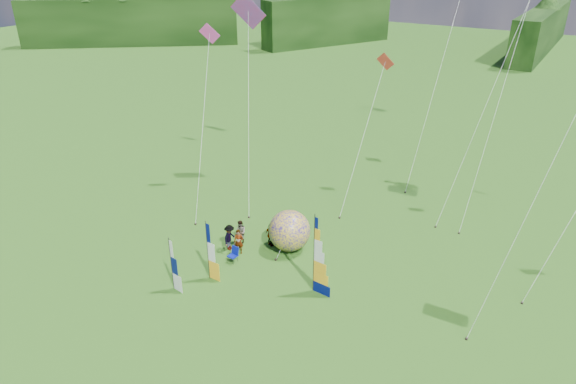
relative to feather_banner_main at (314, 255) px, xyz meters
The scene contains 18 objects.
ground 4.52m from the feather_banner_main, 100.86° to the right, with size 220.00×220.00×0.00m, color #458325.
treeline_ring 4.25m from the feather_banner_main, 100.86° to the right, with size 210.00×210.00×8.00m, color #2D521A, non-canonical shape.
feather_banner_main is the anchor object (origin of this frame).
side_banner_left 6.00m from the feather_banner_main, 159.78° to the right, with size 0.99×0.10×3.55m, color #FFAD1B, non-canonical shape.
side_banner_far 7.72m from the feather_banner_main, 149.44° to the right, with size 0.93×0.10×3.13m, color white, non-canonical shape.
bol_inflatable 4.61m from the feather_banner_main, 138.68° to the left, with size 2.59×2.59×2.59m, color #0D0077.
spectator_a 6.00m from the feather_banner_main, behind, with size 0.59×0.39×1.62m, color #66594C.
spectator_b 6.86m from the feather_banner_main, 162.90° to the left, with size 0.75×0.37×1.54m, color #66594C.
spectator_c 6.71m from the feather_banner_main, behind, with size 1.10×0.41×1.70m, color #66594C.
spectator_d 5.50m from the feather_banner_main, 149.87° to the left, with size 0.90×0.37×1.54m, color #66594C.
camp_chair 5.76m from the feather_banner_main, behind, with size 0.56×0.56×0.97m, color navy, non-canonical shape.
kite_whale 19.86m from the feather_banner_main, 71.67° to the left, with size 3.45×15.01×23.34m, color black, non-canonical shape.
kite_rainbow_delta 14.43m from the feather_banner_main, 140.27° to the left, with size 9.54×12.03×15.03m, color red, non-canonical shape.
kite_parafoil 12.34m from the feather_banner_main, 20.54° to the left, with size 7.51×10.70×17.84m, color #AC3A21, non-canonical shape.
small_kite_red 12.31m from the feather_banner_main, 102.75° to the left, with size 2.50×9.14×10.71m, color red, non-canonical shape.
small_kite_orange 15.97m from the feather_banner_main, 70.77° to the left, with size 4.69×8.99×16.96m, color orange, non-canonical shape.
small_kite_pink 14.04m from the feather_banner_main, 155.13° to the left, with size 6.17×9.52×12.70m, color #D63C9C, non-canonical shape.
small_kite_green 20.77m from the feather_banner_main, 90.20° to the left, with size 2.85×13.11×18.05m, color green, non-canonical shape.
Camera 1 is at (11.78, -16.48, 17.13)m, focal length 32.00 mm.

